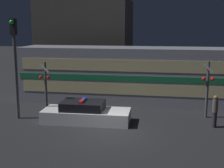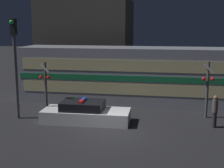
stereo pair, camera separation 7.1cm
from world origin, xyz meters
The scene contains 8 objects.
ground_plane centered at (0.00, 0.00, 0.00)m, with size 120.00×120.00×0.00m, color black.
train centered at (0.46, 6.63, 1.94)m, with size 15.75×2.99×3.88m.
police_car centered at (-1.64, 1.57, 0.49)m, with size 4.94×1.97×1.31m.
pedestrian centered at (5.38, 1.85, 0.90)m, with size 0.29×0.29×1.75m.
crossing_signal_near centered at (5.16, 3.61, 1.85)m, with size 0.72×0.34×3.34m.
crossing_signal_far centered at (-4.69, 3.37, 1.74)m, with size 0.72×0.34×3.13m.
traffic_light_corner centered at (-5.71, 1.56, 3.45)m, with size 0.30×0.46×5.75m.
building_left centered at (-4.75, 13.97, 3.84)m, with size 8.13×6.22×7.67m.
Camera 1 is at (2.75, -14.86, 5.40)m, focal length 50.00 mm.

